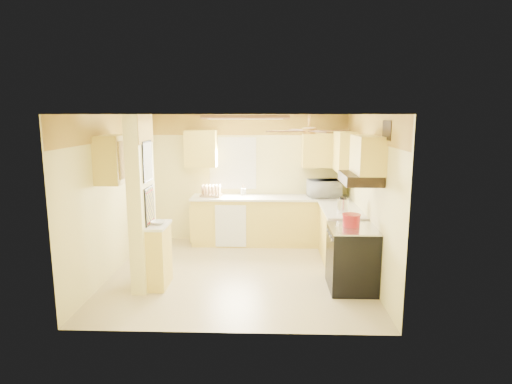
{
  "coord_description": "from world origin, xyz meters",
  "views": [
    {
      "loc": [
        0.48,
        -6.47,
        2.5
      ],
      "look_at": [
        0.26,
        0.35,
        1.26
      ],
      "focal_mm": 30.0,
      "sensor_mm": 36.0,
      "label": 1
    }
  ],
  "objects_px": {
    "microwave": "(324,188)",
    "bowl": "(158,223)",
    "dutch_oven": "(351,220)",
    "kettle": "(343,205)",
    "stove": "(352,258)"
  },
  "relations": [
    {
      "from": "stove",
      "to": "dutch_oven",
      "type": "height_order",
      "value": "dutch_oven"
    },
    {
      "from": "microwave",
      "to": "dutch_oven",
      "type": "xyz_separation_m",
      "value": [
        0.13,
        -2.07,
        -0.1
      ]
    },
    {
      "from": "dutch_oven",
      "to": "kettle",
      "type": "relative_size",
      "value": 1.01
    },
    {
      "from": "stove",
      "to": "microwave",
      "type": "xyz_separation_m",
      "value": [
        -0.15,
        2.15,
        0.64
      ]
    },
    {
      "from": "stove",
      "to": "kettle",
      "type": "distance_m",
      "value": 1.01
    },
    {
      "from": "dutch_oven",
      "to": "kettle",
      "type": "bearing_deg",
      "value": 90.08
    },
    {
      "from": "bowl",
      "to": "dutch_oven",
      "type": "distance_m",
      "value": 2.78
    },
    {
      "from": "stove",
      "to": "bowl",
      "type": "relative_size",
      "value": 4.44
    },
    {
      "from": "dutch_oven",
      "to": "stove",
      "type": "bearing_deg",
      "value": -78.56
    },
    {
      "from": "microwave",
      "to": "kettle",
      "type": "xyz_separation_m",
      "value": [
        0.13,
        -1.33,
        -0.04
      ]
    },
    {
      "from": "bowl",
      "to": "dutch_oven",
      "type": "bearing_deg",
      "value": 1.69
    },
    {
      "from": "stove",
      "to": "bowl",
      "type": "height_order",
      "value": "bowl"
    },
    {
      "from": "microwave",
      "to": "bowl",
      "type": "height_order",
      "value": "microwave"
    },
    {
      "from": "microwave",
      "to": "kettle",
      "type": "bearing_deg",
      "value": 86.29
    },
    {
      "from": "microwave",
      "to": "bowl",
      "type": "xyz_separation_m",
      "value": [
        -2.64,
        -2.15,
        -0.14
      ]
    }
  ]
}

